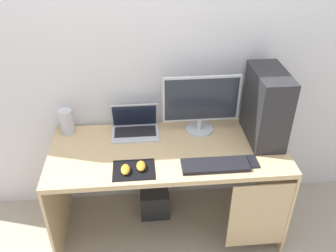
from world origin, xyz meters
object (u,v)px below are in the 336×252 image
(laptop, at_px, (135,127))
(monitor, at_px, (201,103))
(subwoofer, at_px, (155,200))
(pc_tower, at_px, (266,106))
(mouse_left, at_px, (141,166))
(speaker, at_px, (67,122))
(cell_phone, at_px, (252,161))
(mouse_right, at_px, (125,169))
(keyboard, at_px, (215,165))

(laptop, bearing_deg, monitor, -2.34)
(subwoofer, bearing_deg, monitor, 8.60)
(pc_tower, distance_m, mouse_left, 0.91)
(speaker, height_order, cell_phone, speaker)
(mouse_left, distance_m, subwoofer, 0.73)
(monitor, relative_size, mouse_right, 5.54)
(speaker, bearing_deg, subwoofer, -10.41)
(laptop, height_order, subwoofer, laptop)
(mouse_right, bearing_deg, pc_tower, 17.44)
(pc_tower, bearing_deg, mouse_left, -162.26)
(keyboard, bearing_deg, speaker, 154.05)
(speaker, height_order, mouse_left, speaker)
(mouse_right, distance_m, cell_phone, 0.80)
(laptop, relative_size, cell_phone, 2.55)
(laptop, distance_m, speaker, 0.48)
(pc_tower, xyz_separation_m, subwoofer, (-0.75, 0.07, -0.86))
(monitor, relative_size, subwoofer, 2.39)
(speaker, distance_m, keyboard, 1.08)
(monitor, relative_size, laptop, 1.60)
(speaker, bearing_deg, pc_tower, -7.58)
(pc_tower, bearing_deg, subwoofer, 174.68)
(monitor, bearing_deg, keyboard, -85.85)
(speaker, relative_size, mouse_right, 1.88)
(laptop, distance_m, subwoofer, 0.67)
(laptop, xyz_separation_m, mouse_left, (0.03, -0.41, -0.02))
(mouse_right, bearing_deg, mouse_left, 14.74)
(mouse_left, relative_size, mouse_right, 1.00)
(monitor, distance_m, cell_phone, 0.52)
(monitor, distance_m, keyboard, 0.46)
(keyboard, bearing_deg, monitor, 94.15)
(laptop, height_order, mouse_left, laptop)
(monitor, distance_m, mouse_left, 0.62)
(mouse_right, distance_m, subwoofer, 0.76)
(laptop, xyz_separation_m, speaker, (-0.47, 0.04, 0.05))
(laptop, relative_size, mouse_left, 3.45)
(pc_tower, xyz_separation_m, monitor, (-0.41, 0.12, -0.02))
(laptop, bearing_deg, speaker, 175.27)
(speaker, bearing_deg, laptop, -4.73)
(monitor, bearing_deg, mouse_left, -137.66)
(pc_tower, height_order, cell_phone, pc_tower)
(pc_tower, bearing_deg, laptop, 170.89)
(keyboard, height_order, mouse_right, mouse_right)
(speaker, bearing_deg, mouse_right, -49.17)
(monitor, xyz_separation_m, mouse_left, (-0.43, -0.39, -0.20))
(monitor, bearing_deg, laptop, 177.66)
(pc_tower, bearing_deg, cell_phone, -118.12)
(speaker, height_order, mouse_right, speaker)
(subwoofer, bearing_deg, laptop, 149.91)
(keyboard, height_order, mouse_left, mouse_left)
(pc_tower, distance_m, subwoofer, 1.15)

